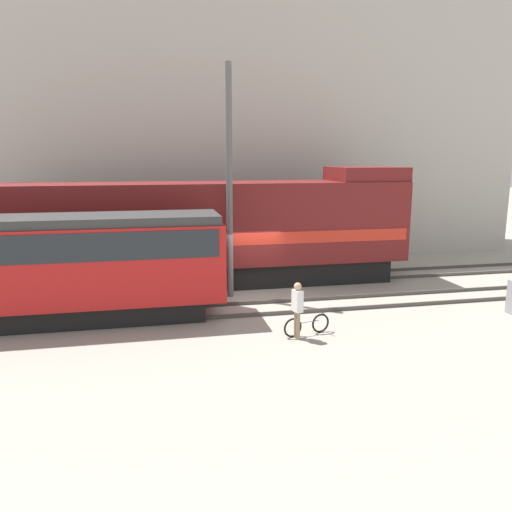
% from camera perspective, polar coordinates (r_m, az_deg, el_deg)
% --- Properties ---
extents(ground_plane, '(120.00, 120.00, 0.00)m').
position_cam_1_polar(ground_plane, '(20.08, -0.23, -4.52)').
color(ground_plane, '#9E998C').
extents(track_near, '(60.00, 1.51, 0.14)m').
position_cam_1_polar(track_near, '(18.25, 1.00, -5.93)').
color(track_near, '#47423D').
rests_on(track_near, ground).
extents(track_far, '(60.00, 1.51, 0.14)m').
position_cam_1_polar(track_far, '(22.04, -1.32, -2.89)').
color(track_far, '#47423D').
rests_on(track_far, ground).
extents(building_backdrop, '(33.09, 6.00, 14.07)m').
position_cam_1_polar(building_backdrop, '(28.82, -4.19, 14.38)').
color(building_backdrop, '#B7B2A8').
rests_on(building_backdrop, ground).
extents(freight_locomotive, '(17.27, 3.04, 5.02)m').
position_cam_1_polar(freight_locomotive, '(21.38, -5.24, 2.82)').
color(freight_locomotive, black).
rests_on(freight_locomotive, ground).
extents(streetcar, '(11.59, 2.54, 3.59)m').
position_cam_1_polar(streetcar, '(17.68, -22.95, -0.77)').
color(streetcar, black).
rests_on(streetcar, ground).
extents(bicycle, '(1.59, 0.55, 0.68)m').
position_cam_1_polar(bicycle, '(15.75, 5.83, -7.88)').
color(bicycle, black).
rests_on(bicycle, ground).
extents(person, '(0.30, 0.40, 1.77)m').
position_cam_1_polar(person, '(15.18, 4.75, -5.56)').
color(person, '#8C7A5B').
rests_on(person, ground).
extents(utility_pole_center, '(0.24, 0.24, 8.88)m').
position_cam_1_polar(utility_pole_center, '(19.26, -3.06, 8.22)').
color(utility_pole_center, '#595959').
rests_on(utility_pole_center, ground).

